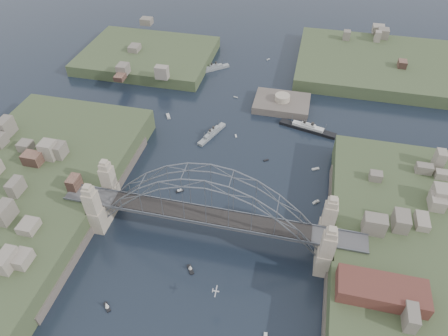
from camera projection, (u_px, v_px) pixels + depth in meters
ground at (210, 235)px, 114.30m from camera, size 500.00×500.00×0.00m
bridge at (209, 206)px, 105.97m from camera, size 84.00×13.80×24.60m
shore_west at (29, 198)px, 122.45m from camera, size 50.50×90.00×12.00m
shore_east at (424, 270)px, 103.48m from camera, size 50.50×90.00×12.00m
headland_nw at (148, 59)px, 191.32m from camera, size 60.00×45.00×9.00m
headland_ne at (374, 68)px, 184.56m from camera, size 70.00×55.00×9.50m
fort_island at (281, 107)px, 162.84m from camera, size 22.00×16.00×9.40m
wharf_shed at (382, 291)px, 90.20m from camera, size 20.00×8.00×4.00m
naval_cruiser_near at (212, 134)px, 148.10m from camera, size 7.45×15.06×4.61m
naval_cruiser_far at (214, 68)px, 184.43m from camera, size 12.97×11.26×5.10m
ocean_liner at (308, 128)px, 150.39m from camera, size 21.66×8.11×5.30m
aeroplane at (215, 291)px, 93.35m from camera, size 1.66×3.11×0.45m
small_boat_a at (180, 191)px, 126.95m from camera, size 2.57×2.18×1.43m
small_boat_b at (266, 160)px, 137.99m from camera, size 1.81×1.58×0.45m
small_boat_c at (190, 268)px, 105.32m from camera, size 2.69×3.19×2.38m
small_boat_d at (315, 169)px, 134.70m from camera, size 2.60×1.97×0.45m
small_boat_e at (168, 116)px, 157.18m from camera, size 2.94×3.89×1.43m
small_boat_f at (236, 136)px, 148.00m from camera, size 1.01×1.61×0.45m
small_boat_h at (236, 97)px, 167.41m from camera, size 1.97×1.12×0.45m
small_boat_i at (316, 202)px, 123.37m from camera, size 2.27×2.18×1.43m
small_boat_j at (107, 306)px, 97.43m from camera, size 2.70×2.70×2.38m
small_boat_k at (268, 59)px, 192.06m from camera, size 1.63×2.03×0.45m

